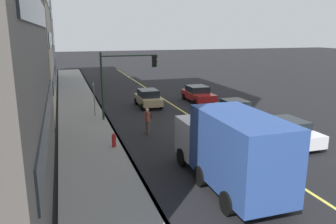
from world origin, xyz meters
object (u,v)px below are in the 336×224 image
(fire_hydrant, at_px, (114,141))
(car_red, at_px, (198,94))
(car_green, at_px, (236,109))
(truck_blue, at_px, (231,148))
(car_white, at_px, (289,131))
(pedestrian_with_backpack, at_px, (148,119))
(traffic_light_mast, at_px, (125,73))
(street_sign_post, at_px, (94,97))
(car_tan, at_px, (148,98))

(fire_hydrant, bearing_deg, car_red, -42.33)
(car_green, distance_m, truck_blue, 12.19)
(fire_hydrant, bearing_deg, car_white, -102.48)
(pedestrian_with_backpack, distance_m, fire_hydrant, 3.48)
(car_red, xyz_separation_m, traffic_light_mast, (-4.47, 7.93, 2.82))
(car_white, bearing_deg, truck_blue, 123.37)
(car_red, xyz_separation_m, street_sign_post, (-3.15, 10.18, 0.91))
(car_red, xyz_separation_m, pedestrian_with_backpack, (-8.59, 7.28, 0.25))
(car_tan, bearing_deg, car_white, -156.30)
(car_tan, bearing_deg, car_green, -137.97)
(pedestrian_with_backpack, bearing_deg, car_green, -76.20)
(street_sign_post, bearing_deg, truck_blue, -162.75)
(traffic_light_mast, relative_size, street_sign_post, 1.81)
(car_white, xyz_separation_m, street_sign_post, (9.95, 10.52, 0.91))
(traffic_light_mast, bearing_deg, car_white, -136.27)
(fire_hydrant, bearing_deg, pedestrian_with_backpack, -49.15)
(car_tan, xyz_separation_m, car_green, (-6.13, -5.53, -0.06))
(car_tan, xyz_separation_m, pedestrian_with_backpack, (-8.01, 2.12, 0.23))
(car_tan, distance_m, traffic_light_mast, 5.53)
(traffic_light_mast, bearing_deg, street_sign_post, 59.75)
(car_tan, height_order, car_red, car_tan)
(truck_blue, height_order, street_sign_post, truck_blue)
(car_green, bearing_deg, truck_blue, 149.31)
(car_white, relative_size, car_green, 1.08)
(car_white, relative_size, street_sign_post, 1.53)
(truck_blue, xyz_separation_m, street_sign_post, (14.01, 4.35, -0.10))
(car_red, height_order, fire_hydrant, car_red)
(street_sign_post, height_order, fire_hydrant, street_sign_post)
(car_tan, bearing_deg, truck_blue, 177.68)
(street_sign_post, bearing_deg, car_red, -72.80)
(car_tan, distance_m, car_red, 5.19)
(car_green, height_order, pedestrian_with_backpack, pedestrian_with_backpack)
(car_tan, bearing_deg, fire_hydrant, 155.31)
(car_red, height_order, truck_blue, truck_blue)
(truck_blue, bearing_deg, fire_hydrant, 32.61)
(fire_hydrant, bearing_deg, street_sign_post, 2.27)
(car_tan, relative_size, fire_hydrant, 4.08)
(car_tan, xyz_separation_m, truck_blue, (-16.58, 0.67, 0.98))
(traffic_light_mast, bearing_deg, car_green, -105.17)
(truck_blue, bearing_deg, car_white, -56.63)
(car_white, height_order, car_green, car_white)
(car_tan, xyz_separation_m, traffic_light_mast, (-3.89, 2.76, 2.80))
(car_green, xyz_separation_m, traffic_light_mast, (2.25, 8.29, 2.86))
(street_sign_post, bearing_deg, fire_hydrant, -177.73)
(car_green, xyz_separation_m, fire_hydrant, (-4.13, 10.24, -0.27))
(car_white, xyz_separation_m, car_green, (6.39, -0.03, -0.05))
(traffic_light_mast, bearing_deg, car_tan, -35.42)
(traffic_light_mast, distance_m, fire_hydrant, 7.36)
(car_white, xyz_separation_m, pedestrian_with_backpack, (4.51, 7.61, 0.25))
(car_green, relative_size, truck_blue, 0.57)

